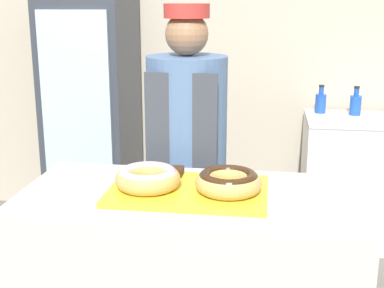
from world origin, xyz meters
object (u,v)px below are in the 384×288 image
(brownie_back_left, at_px, (174,171))
(donut_chocolate_glaze, at_px, (228,181))
(baker_person, at_px, (187,159))
(beverage_fridge, at_px, (92,112))
(serving_tray, at_px, (188,191))
(bottle_blue_b, at_px, (321,102))
(bottle_blue, at_px, (356,104))
(donut_light_glaze, at_px, (148,177))
(brownie_back_right, at_px, (214,173))
(chest_freezer, at_px, (373,180))

(brownie_back_left, bearing_deg, donut_chocolate_glaze, -35.50)
(baker_person, distance_m, beverage_fridge, 1.36)
(serving_tray, height_order, bottle_blue_b, bottle_blue_b)
(bottle_blue, height_order, bottle_blue_b, bottle_blue)
(brownie_back_left, distance_m, bottle_blue_b, 1.90)
(brownie_back_left, height_order, beverage_fridge, beverage_fridge)
(serving_tray, bearing_deg, donut_light_glaze, -173.14)
(donut_light_glaze, relative_size, baker_person, 0.16)
(donut_light_glaze, xyz_separation_m, donut_chocolate_glaze, (0.32, 0.00, 0.00))
(bottle_blue_b, bearing_deg, serving_tray, -109.63)
(bottle_blue_b, bearing_deg, donut_light_glaze, -113.60)
(donut_light_glaze, distance_m, brownie_back_right, 0.31)
(baker_person, distance_m, bottle_blue_b, 1.44)
(donut_light_glaze, bearing_deg, bottle_blue_b, 66.40)
(serving_tray, distance_m, chest_freezer, 2.10)
(brownie_back_left, height_order, bottle_blue_b, bottle_blue_b)
(brownie_back_left, height_order, chest_freezer, brownie_back_left)
(brownie_back_left, bearing_deg, serving_tray, -61.05)
(brownie_back_right, bearing_deg, brownie_back_left, 180.00)
(brownie_back_left, bearing_deg, chest_freezer, 54.16)
(serving_tray, distance_m, brownie_back_left, 0.18)
(donut_chocolate_glaze, bearing_deg, bottle_blue, 68.13)
(beverage_fridge, bearing_deg, bottle_blue_b, 5.40)
(brownie_back_left, bearing_deg, baker_person, 92.91)
(chest_freezer, bearing_deg, baker_person, -138.31)
(brownie_back_right, relative_size, baker_person, 0.05)
(brownie_back_right, xyz_separation_m, bottle_blue_b, (0.59, 1.74, -0.00))
(brownie_back_left, distance_m, beverage_fridge, 1.82)
(bottle_blue, bearing_deg, bottle_blue_b, 170.93)
(bottle_blue_b, bearing_deg, brownie_back_right, -108.72)
(chest_freezer, bearing_deg, bottle_blue, 142.40)
(serving_tray, distance_m, beverage_fridge, 2.00)
(beverage_fridge, bearing_deg, serving_tray, -60.52)
(baker_person, relative_size, bottle_blue_b, 8.27)
(donut_light_glaze, distance_m, donut_chocolate_glaze, 0.32)
(donut_light_glaze, xyz_separation_m, beverage_fridge, (-0.82, 1.76, -0.12))
(donut_chocolate_glaze, distance_m, brownie_back_left, 0.31)
(brownie_back_left, bearing_deg, beverage_fridge, 119.53)
(donut_chocolate_glaze, xyz_separation_m, baker_person, (-0.28, 0.72, -0.14))
(donut_chocolate_glaze, bearing_deg, brownie_back_left, 144.50)
(baker_person, height_order, beverage_fridge, beverage_fridge)
(donut_chocolate_glaze, height_order, bottle_blue, bottle_blue)
(brownie_back_left, xyz_separation_m, beverage_fridge, (-0.90, 1.58, -0.09))
(brownie_back_right, xyz_separation_m, baker_person, (-0.20, 0.54, -0.11))
(baker_person, xyz_separation_m, chest_freezer, (1.18, 1.05, -0.42))
(brownie_back_left, relative_size, bottle_blue, 0.39)
(chest_freezer, distance_m, bottle_blue_b, 0.67)
(donut_chocolate_glaze, distance_m, bottle_blue, 2.02)
(serving_tray, xyz_separation_m, brownie_back_left, (-0.09, 0.16, 0.03))
(donut_chocolate_glaze, distance_m, chest_freezer, 2.06)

